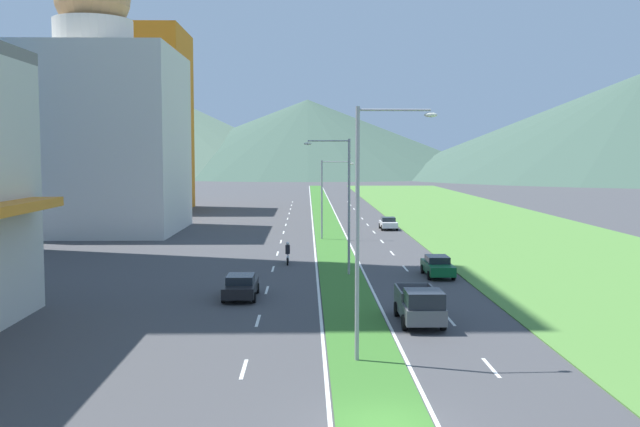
{
  "coord_description": "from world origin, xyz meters",
  "views": [
    {
      "loc": [
        -2.51,
        -23.22,
        8.81
      ],
      "look_at": [
        -1.18,
        49.42,
        2.93
      ],
      "focal_mm": 41.36,
      "sensor_mm": 36.0,
      "label": 1
    }
  ],
  "objects_px": {
    "car_1": "(438,266)",
    "car_3": "(241,286)",
    "street_lamp_mid": "(344,197)",
    "car_2": "(388,223)",
    "street_lamp_near": "(366,217)",
    "street_lamp_far": "(326,193)",
    "pickup_truck_0": "(420,306)",
    "motorcycle_rider": "(288,255)"
  },
  "relations": [
    {
      "from": "car_2",
      "to": "motorcycle_rider",
      "type": "xyz_separation_m",
      "value": [
        -11.07,
        -27.0,
        0.01
      ]
    },
    {
      "from": "street_lamp_mid",
      "to": "car_3",
      "type": "relative_size",
      "value": 2.06
    },
    {
      "from": "street_lamp_far",
      "to": "motorcycle_rider",
      "type": "bearing_deg",
      "value": -101.69
    },
    {
      "from": "street_lamp_far",
      "to": "car_3",
      "type": "relative_size",
      "value": 1.7
    },
    {
      "from": "car_2",
      "to": "car_3",
      "type": "xyz_separation_m",
      "value": [
        -13.6,
        -40.86,
        0.02
      ]
    },
    {
      "from": "car_2",
      "to": "street_lamp_far",
      "type": "bearing_deg",
      "value": -37.15
    },
    {
      "from": "car_2",
      "to": "pickup_truck_0",
      "type": "xyz_separation_m",
      "value": [
        -3.69,
        -48.04,
        0.25
      ]
    },
    {
      "from": "street_lamp_mid",
      "to": "car_2",
      "type": "xyz_separation_m",
      "value": [
        6.84,
        32.36,
        -4.97
      ]
    },
    {
      "from": "car_1",
      "to": "motorcycle_rider",
      "type": "distance_m",
      "value": 12.55
    },
    {
      "from": "street_lamp_near",
      "to": "motorcycle_rider",
      "type": "distance_m",
      "value": 28.58
    },
    {
      "from": "street_lamp_mid",
      "to": "car_3",
      "type": "distance_m",
      "value": 11.94
    },
    {
      "from": "street_lamp_near",
      "to": "street_lamp_mid",
      "type": "xyz_separation_m",
      "value": [
        0.24,
        22.42,
        -0.46
      ]
    },
    {
      "from": "street_lamp_mid",
      "to": "street_lamp_far",
      "type": "distance_m",
      "value": 22.42
    },
    {
      "from": "car_3",
      "to": "motorcycle_rider",
      "type": "bearing_deg",
      "value": -10.32
    },
    {
      "from": "car_3",
      "to": "motorcycle_rider",
      "type": "xyz_separation_m",
      "value": [
        2.52,
        13.86,
        -0.0
      ]
    },
    {
      "from": "street_lamp_near",
      "to": "street_lamp_mid",
      "type": "height_order",
      "value": "street_lamp_near"
    },
    {
      "from": "street_lamp_far",
      "to": "car_3",
      "type": "distance_m",
      "value": 31.74
    },
    {
      "from": "street_lamp_mid",
      "to": "pickup_truck_0",
      "type": "bearing_deg",
      "value": -78.65
    },
    {
      "from": "street_lamp_mid",
      "to": "car_1",
      "type": "height_order",
      "value": "street_lamp_mid"
    },
    {
      "from": "street_lamp_mid",
      "to": "car_1",
      "type": "distance_m",
      "value": 8.38
    },
    {
      "from": "motorcycle_rider",
      "to": "car_1",
      "type": "bearing_deg",
      "value": -119.15
    },
    {
      "from": "street_lamp_far",
      "to": "car_3",
      "type": "bearing_deg",
      "value": -101.07
    },
    {
      "from": "street_lamp_mid",
      "to": "street_lamp_far",
      "type": "height_order",
      "value": "street_lamp_mid"
    },
    {
      "from": "car_2",
      "to": "motorcycle_rider",
      "type": "distance_m",
      "value": 29.18
    },
    {
      "from": "street_lamp_far",
      "to": "street_lamp_mid",
      "type": "bearing_deg",
      "value": -88.19
    },
    {
      "from": "street_lamp_mid",
      "to": "motorcycle_rider",
      "type": "relative_size",
      "value": 4.95
    },
    {
      "from": "street_lamp_near",
      "to": "car_3",
      "type": "distance_m",
      "value": 16.29
    },
    {
      "from": "car_1",
      "to": "motorcycle_rider",
      "type": "relative_size",
      "value": 2.37
    },
    {
      "from": "car_1",
      "to": "pickup_truck_0",
      "type": "bearing_deg",
      "value": -13.47
    },
    {
      "from": "car_3",
      "to": "pickup_truck_0",
      "type": "xyz_separation_m",
      "value": [
        9.9,
        -7.18,
        0.23
      ]
    },
    {
      "from": "street_lamp_far",
      "to": "car_1",
      "type": "xyz_separation_m",
      "value": [
        7.43,
        -23.14,
        -4.05
      ]
    },
    {
      "from": "car_3",
      "to": "street_lamp_far",
      "type": "bearing_deg",
      "value": -11.07
    },
    {
      "from": "street_lamp_mid",
      "to": "car_2",
      "type": "relative_size",
      "value": 2.45
    },
    {
      "from": "car_1",
      "to": "pickup_truck_0",
      "type": "relative_size",
      "value": 0.88
    },
    {
      "from": "car_1",
      "to": "car_3",
      "type": "xyz_separation_m",
      "value": [
        -13.48,
        -7.75,
        -0.01
      ]
    },
    {
      "from": "car_1",
      "to": "car_2",
      "type": "distance_m",
      "value": 33.11
    },
    {
      "from": "street_lamp_near",
      "to": "street_lamp_far",
      "type": "xyz_separation_m",
      "value": [
        -0.47,
        44.81,
        -1.36
      ]
    },
    {
      "from": "street_lamp_far",
      "to": "pickup_truck_0",
      "type": "height_order",
      "value": "street_lamp_far"
    },
    {
      "from": "car_2",
      "to": "pickup_truck_0",
      "type": "height_order",
      "value": "pickup_truck_0"
    },
    {
      "from": "street_lamp_mid",
      "to": "pickup_truck_0",
      "type": "xyz_separation_m",
      "value": [
        3.15,
        -15.68,
        -4.72
      ]
    },
    {
      "from": "car_3",
      "to": "pickup_truck_0",
      "type": "relative_size",
      "value": 0.89
    },
    {
      "from": "street_lamp_mid",
      "to": "car_3",
      "type": "height_order",
      "value": "street_lamp_mid"
    }
  ]
}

